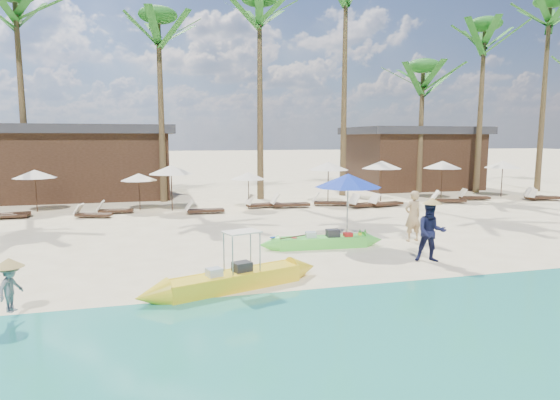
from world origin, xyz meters
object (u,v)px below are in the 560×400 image
object	(u,v)px
blue_umbrella	(348,181)
tourist	(413,216)
green_canoe	(322,242)
yellow_canoe	(234,280)

from	to	relation	value
blue_umbrella	tourist	bearing A→B (deg)	-3.57
tourist	blue_umbrella	size ratio (longest dim) A/B	0.74
green_canoe	blue_umbrella	xyz separation A→B (m)	(0.99, 0.27, 1.95)
yellow_canoe	tourist	world-z (taller)	tourist
yellow_canoe	blue_umbrella	world-z (taller)	blue_umbrella
green_canoe	blue_umbrella	bearing A→B (deg)	18.76
yellow_canoe	blue_umbrella	distance (m)	6.08
green_canoe	yellow_canoe	world-z (taller)	yellow_canoe
yellow_canoe	tourist	size ratio (longest dim) A/B	2.90
tourist	yellow_canoe	bearing A→B (deg)	21.79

